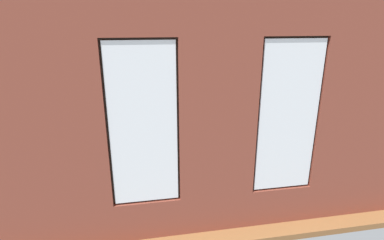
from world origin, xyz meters
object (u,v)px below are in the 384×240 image
Objects in this scene: potted_plant_mid_room_small at (217,133)px; potted_plant_corner_near_left at (274,113)px; candle_jar at (176,134)px; remote_silver at (166,139)px; couch_left at (300,141)px; tv_flatscreen at (48,122)px; remote_gray at (191,137)px; media_console at (52,150)px; potted_plant_foreground_right at (75,115)px; cup_ceramic at (185,135)px; potted_plant_near_tv at (66,143)px; coffee_table at (185,138)px; potted_plant_corner_far_left at (358,169)px; couch_by_window at (188,189)px.

potted_plant_corner_near_left reaches higher than potted_plant_mid_room_small.
candle_jar is 0.59× the size of remote_silver.
couch_left is 1.71× the size of tv_flatscreen.
potted_plant_mid_room_small is (-0.82, -0.69, -0.21)m from remote_gray.
tv_flatscreen is (-0.00, -0.00, 0.68)m from media_console.
potted_plant_foreground_right is (5.43, -1.77, 0.40)m from couch_left.
cup_ceramic is 0.22m from candle_jar.
couch_left is at bearing -175.91° from potted_plant_near_tv.
cup_ceramic is (2.72, -0.49, 0.16)m from couch_left.
potted_plant_mid_room_small is (-3.96, -0.54, -0.73)m from tv_flatscreen.
remote_gray is 0.23× the size of potted_plant_corner_near_left.
remote_silver reaches higher than coffee_table.
potted_plant_corner_far_left reaches higher than media_console.
couch_left is at bearing 174.62° from tv_flatscreen.
tv_flatscreen is 1.30m from potted_plant_foreground_right.
potted_plant_corner_far_left is at bearing 90.00° from potted_plant_corner_near_left.
coffee_table is 0.24m from candle_jar.
couch_by_window reaches higher than potted_plant_mid_room_small.
potted_plant_mid_room_small is at bearing -144.02° from remote_gray.
potted_plant_near_tv is at bearing 19.32° from coffee_table.
potted_plant_near_tv reaches higher than couch_left.
potted_plant_foreground_right is at bearing -54.87° from couch_by_window.
couch_by_window is 12.27× the size of remote_gray.
potted_plant_near_tv is at bearing 23.02° from potted_plant_mid_room_small.
candle_jar is (-0.10, -2.24, 0.16)m from couch_by_window.
potted_plant_foreground_right is (2.24, -1.39, 0.28)m from remote_silver.
cup_ceramic is at bearing 179.12° from tv_flatscreen.
potted_plant_corner_far_left is at bearing 165.48° from potted_plant_near_tv.
potted_plant_near_tv is (-0.55, 0.91, -0.16)m from tv_flatscreen.
potted_plant_mid_room_small is (-1.14, -0.49, -0.24)m from candle_jar.
couch_by_window reaches higher than candle_jar.
couch_by_window is at bearing 141.12° from tv_flatscreen.
potted_plant_foreground_right is at bearing -98.19° from remote_silver.
potted_plant_near_tv is at bearing 22.85° from candle_jar.
remote_gray is 2.72m from potted_plant_near_tv.
cup_ceramic is at bearing -103.66° from couch_left.
cup_ceramic is 3.16m from potted_plant_corner_near_left.
potted_plant_corner_near_left is at bearing -90.00° from potted_plant_corner_far_left.
tv_flatscreen is at bearing 7.70° from potted_plant_mid_room_small.
potted_plant_near_tv is 1.08× the size of potted_plant_foreground_right.
potted_plant_foreground_right is (2.51, -1.19, 0.24)m from candle_jar.
potted_plant_corner_near_left reaches higher than coffee_table.
potted_plant_corner_far_left is 3.43m from potted_plant_mid_room_small.
media_console is (2.55, -0.15, -0.15)m from remote_silver.
couch_by_window is 1.97× the size of tv_flatscreen.
potted_plant_corner_far_left is 0.57× the size of potted_plant_foreground_right.
candle_jar is 0.07× the size of potted_plant_near_tv.
remote_silver is 3.64m from potted_plant_corner_near_left.
couch_left is 2.50× the size of potted_plant_corner_near_left.
potted_plant_near_tv reaches higher than tv_flatscreen.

